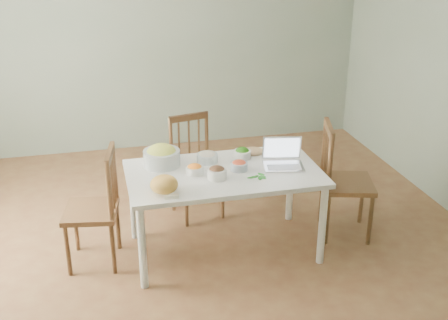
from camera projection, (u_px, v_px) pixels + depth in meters
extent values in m
cube|color=brown|center=(196.00, 249.00, 4.81)|extent=(5.00, 5.00, 0.00)
cube|color=gray|center=(153.00, 36.00, 6.51)|extent=(5.00, 0.00, 2.70)
cube|color=gray|center=(321.00, 291.00, 2.04)|extent=(5.00, 0.00, 2.70)
ellipsoid|color=gold|center=(164.00, 184.00, 4.14)|extent=(0.28, 0.28, 0.14)
cube|color=#F3E7CA|center=(172.00, 197.00, 4.08)|extent=(0.11, 0.04, 0.03)
cylinder|color=tan|center=(253.00, 151.00, 4.89)|extent=(0.23, 0.23, 0.02)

